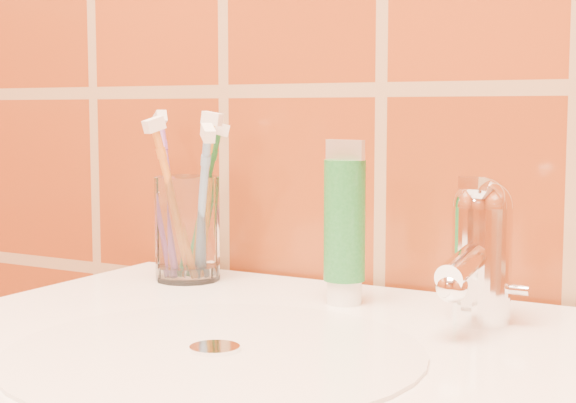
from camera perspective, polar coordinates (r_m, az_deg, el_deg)
The scene contains 8 objects.
glass_tumbler at distance 0.90m, azimuth -6.53°, elevation -1.75°, with size 0.07×0.07×0.11m, color white.
toothpaste_tube at distance 0.78m, azimuth 3.68°, elevation -1.70°, with size 0.04×0.04×0.15m.
faucet at distance 0.72m, azimuth 12.32°, elevation -2.80°, with size 0.05×0.11×0.12m.
toothbrush_0 at distance 0.92m, azimuth -7.67°, elevation 0.43°, with size 0.08×0.06×0.18m, color #7A418C, non-canonical shape.
toothbrush_1 at distance 0.90m, azimuth -5.56°, elevation 0.03°, with size 0.05×0.05×0.17m, color #207939, non-canonical shape.
toothbrush_2 at distance 0.87m, azimuth -7.39°, elevation -0.03°, with size 0.04×0.07×0.17m, color orange, non-canonical shape.
toothbrush_3 at distance 0.86m, azimuth -5.59°, elevation -0.32°, with size 0.07×0.07×0.16m, color #688EBA, non-canonical shape.
toothbrush_4 at distance 0.89m, azimuth -5.58°, elevation 0.30°, with size 0.05×0.03×0.18m, color #C58422, non-canonical shape.
Camera 1 is at (0.34, 0.41, 1.02)m, focal length 55.00 mm.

